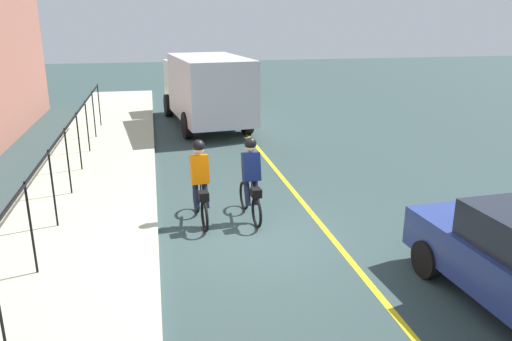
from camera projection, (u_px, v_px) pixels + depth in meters
name	position (u px, v px, depth m)	size (l,w,h in m)	color
ground_plane	(250.00, 236.00, 9.96)	(80.00, 80.00, 0.00)	#2E4140
lane_line_centre	(325.00, 230.00, 10.27)	(36.00, 0.12, 0.01)	yellow
sidewalk	(72.00, 248.00, 9.28)	(40.00, 3.20, 0.15)	#A7B397
iron_fence	(51.00, 170.00, 9.76)	(19.75, 0.04, 1.60)	black
cyclist_lead	(200.00, 182.00, 10.35)	(1.71, 0.38, 1.83)	black
cyclist_follow	(251.00, 180.00, 10.54)	(1.71, 0.38, 1.83)	black
box_truck_background	(205.00, 87.00, 19.46)	(6.93, 3.18, 2.78)	silver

